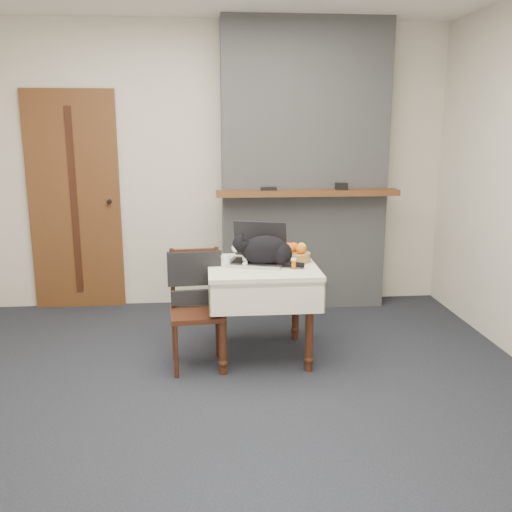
{
  "coord_description": "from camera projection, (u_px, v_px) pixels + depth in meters",
  "views": [
    {
      "loc": [
        -0.01,
        -3.36,
        1.69
      ],
      "look_at": [
        0.34,
        0.57,
        0.78
      ],
      "focal_mm": 40.0,
      "sensor_mm": 36.0,
      "label": 1
    }
  ],
  "objects": [
    {
      "name": "ground",
      "position": [
        210.0,
        396.0,
        3.64
      ],
      "size": [
        4.5,
        4.5,
        0.0
      ],
      "primitive_type": "plane",
      "color": "black",
      "rests_on": "ground"
    },
    {
      "name": "room_shell",
      "position": [
        205.0,
        113.0,
        3.69
      ],
      "size": [
        4.52,
        4.01,
        2.61
      ],
      "color": "beige",
      "rests_on": "ground"
    },
    {
      "name": "door",
      "position": [
        75.0,
        202.0,
        5.22
      ],
      "size": [
        0.82,
        0.1,
        2.0
      ],
      "color": "brown",
      "rests_on": "ground"
    },
    {
      "name": "chimney",
      "position": [
        304.0,
        168.0,
        5.22
      ],
      "size": [
        1.62,
        0.48,
        2.6
      ],
      "color": "gray",
      "rests_on": "ground"
    },
    {
      "name": "side_table",
      "position": [
        262.0,
        280.0,
        4.14
      ],
      "size": [
        0.78,
        0.78,
        0.7
      ],
      "color": "#38180F",
      "rests_on": "ground"
    },
    {
      "name": "laptop",
      "position": [
        258.0,
        253.0,
        4.17
      ],
      "size": [
        0.48,
        0.44,
        0.29
      ],
      "rotation": [
        0.0,
        0.0,
        -0.29
      ],
      "color": "#B7B7BC",
      "rests_on": "side_table"
    },
    {
      "name": "cat",
      "position": [
        267.0,
        251.0,
        4.07
      ],
      "size": [
        0.51,
        0.24,
        0.25
      ],
      "rotation": [
        0.0,
        0.0,
        -0.05
      ],
      "color": "black",
      "rests_on": "side_table"
    },
    {
      "name": "cream_jar",
      "position": [
        226.0,
        261.0,
        4.07
      ],
      "size": [
        0.07,
        0.07,
        0.08
      ],
      "primitive_type": "cylinder",
      "color": "white",
      "rests_on": "side_table"
    },
    {
      "name": "pill_bottle",
      "position": [
        294.0,
        263.0,
        3.99
      ],
      "size": [
        0.04,
        0.04,
        0.08
      ],
      "color": "#A15513",
      "rests_on": "side_table"
    },
    {
      "name": "fruit_basket",
      "position": [
        295.0,
        254.0,
        4.21
      ],
      "size": [
        0.24,
        0.24,
        0.13
      ],
      "color": "#A48142",
      "rests_on": "side_table"
    },
    {
      "name": "desk_clutter",
      "position": [
        287.0,
        263.0,
        4.15
      ],
      "size": [
        0.13,
        0.02,
        0.01
      ],
      "primitive_type": "cube",
      "rotation": [
        0.0,
        0.0,
        0.01
      ],
      "color": "black",
      "rests_on": "side_table"
    },
    {
      "name": "chair",
      "position": [
        196.0,
        291.0,
        4.04
      ],
      "size": [
        0.41,
        0.4,
        0.84
      ],
      "rotation": [
        0.0,
        0.0,
        0.08
      ],
      "color": "#38180F",
      "rests_on": "ground"
    }
  ]
}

